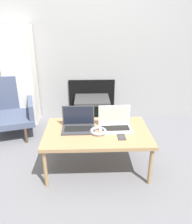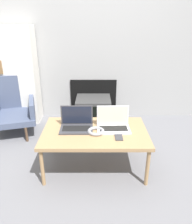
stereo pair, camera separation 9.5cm
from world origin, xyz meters
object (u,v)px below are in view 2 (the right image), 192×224
(laptop_left, at_px, (78,124))
(laptop_right, at_px, (114,124))
(phone, at_px, (120,137))
(armchair, at_px, (16,105))
(headphones, at_px, (97,131))
(tv, at_px, (94,110))

(laptop_left, height_order, laptop_right, same)
(phone, distance_m, armchair, 1.74)
(laptop_right, height_order, armchair, armchair)
(phone, bearing_deg, headphones, 157.29)
(laptop_left, distance_m, phone, 0.47)
(laptop_left, distance_m, armchair, 1.29)
(laptop_right, distance_m, phone, 0.20)
(headphones, height_order, tv, headphones)
(laptop_right, bearing_deg, armchair, 146.17)
(laptop_left, bearing_deg, headphones, -27.13)
(armchair, bearing_deg, laptop_right, -47.55)
(tv, bearing_deg, armchair, -169.67)
(tv, distance_m, armchair, 1.16)
(phone, bearing_deg, laptop_right, 101.96)
(laptop_left, height_order, headphones, laptop_left)
(tv, bearing_deg, headphones, -87.99)
(armchair, bearing_deg, tv, -5.04)
(laptop_right, bearing_deg, tv, 100.26)
(headphones, bearing_deg, tv, 92.01)
(phone, relative_size, tv, 0.28)
(laptop_right, distance_m, tv, 1.11)
(phone, xyz_separation_m, armchair, (-1.39, 1.04, -0.07))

